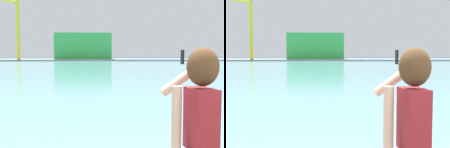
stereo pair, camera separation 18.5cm
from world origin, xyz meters
TOP-DOWN VIEW (x-y plane):
  - ground_plane at (0.00, 50.00)m, footprint 220.00×220.00m
  - harbor_water at (0.00, 52.00)m, footprint 140.00×100.00m
  - far_shore_dock at (0.00, 92.00)m, footprint 140.00×20.00m
  - person_photographer at (-0.79, 0.11)m, footprint 0.53×0.55m
  - warehouse_left at (-5.58, 90.08)m, footprint 16.75×8.29m
  - port_crane at (-24.97, 87.46)m, footprint 4.81×8.02m

SIDE VIEW (x-z plane):
  - ground_plane at x=0.00m, z-range 0.00..0.00m
  - harbor_water at x=0.00m, z-range 0.00..0.02m
  - far_shore_dock at x=0.00m, z-range 0.00..0.39m
  - person_photographer at x=-0.79m, z-range 0.84..2.58m
  - warehouse_left at x=-5.58m, z-range 0.39..8.18m
  - port_crane at x=-24.97m, z-range 1.89..19.21m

